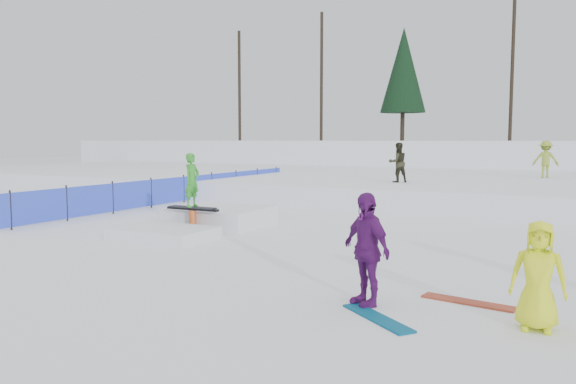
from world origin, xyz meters
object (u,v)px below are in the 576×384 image
at_px(safety_fence, 184,189).
at_px(spectator_yellow, 538,276).
at_px(walker_olive, 398,163).
at_px(walker_ygreen, 546,159).
at_px(spectator_purple, 366,249).
at_px(jib_rail_feature, 205,218).

bearing_deg(safety_fence, spectator_yellow, -36.36).
bearing_deg(walker_olive, safety_fence, -13.20).
height_order(walker_ygreen, spectator_purple, walker_ygreen).
distance_m(walker_olive, spectator_yellow, 14.94).
bearing_deg(jib_rail_feature, spectator_yellow, -28.83).
relative_size(safety_fence, walker_ygreen, 9.81).
bearing_deg(safety_fence, jib_rail_feature, -47.27).
bearing_deg(spectator_yellow, walker_ygreen, 89.25).
height_order(walker_olive, jib_rail_feature, walker_olive).
distance_m(walker_ygreen, spectator_yellow, 19.30).
bearing_deg(jib_rail_feature, spectator_purple, -36.95).
bearing_deg(walker_ygreen, walker_olive, 43.53).
distance_m(walker_olive, jib_rail_feature, 9.44).
distance_m(safety_fence, walker_olive, 8.48).
height_order(walker_olive, walker_ygreen, walker_ygreen).
xyz_separation_m(spectator_yellow, jib_rail_feature, (-8.69, 4.78, -0.41)).
height_order(spectator_purple, spectator_yellow, spectator_purple).
xyz_separation_m(walker_olive, jib_rail_feature, (-2.81, -8.93, -1.28)).
relative_size(walker_olive, walker_ygreen, 0.96).
xyz_separation_m(walker_ygreen, jib_rail_feature, (-7.82, -14.47, -1.31)).
distance_m(walker_olive, spectator_purple, 14.16).
xyz_separation_m(spectator_purple, spectator_yellow, (2.35, -0.01, -0.13)).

